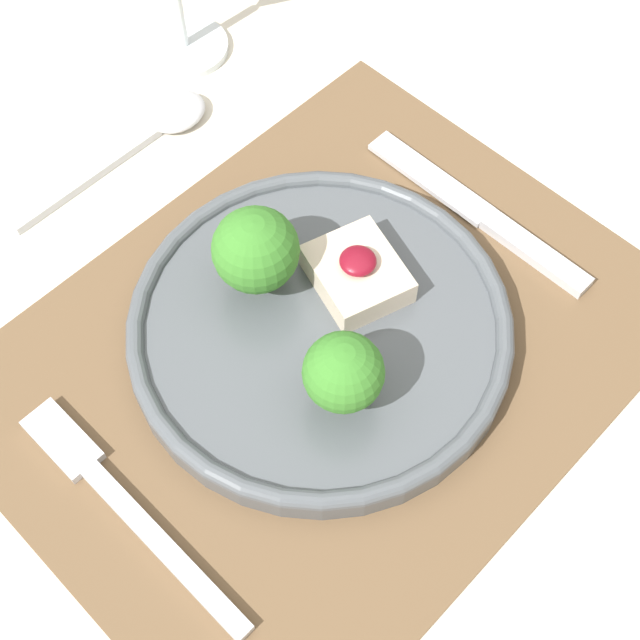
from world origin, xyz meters
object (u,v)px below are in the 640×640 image
(knife, at_px, (490,221))
(spoon, at_px, (154,129))
(dinner_plate, at_px, (317,321))
(fork, at_px, (118,499))

(knife, xyz_separation_m, spoon, (-0.11, 0.23, -0.00))
(dinner_plate, relative_size, spoon, 1.42)
(spoon, bearing_deg, fork, -135.31)
(dinner_plate, bearing_deg, knife, -9.00)
(dinner_plate, height_order, fork, dinner_plate)
(dinner_plate, xyz_separation_m, knife, (0.15, -0.02, -0.01))
(fork, bearing_deg, knife, -6.15)
(knife, bearing_deg, fork, 174.58)
(knife, distance_m, spoon, 0.26)
(fork, xyz_separation_m, spoon, (0.20, 0.21, -0.00))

